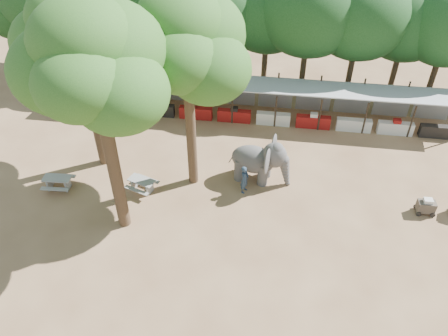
# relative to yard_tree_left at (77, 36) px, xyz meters

# --- Properties ---
(ground) EXTENTS (100.00, 100.00, 0.00)m
(ground) POSITION_rel_yard_tree_left_xyz_m (9.13, -7.19, -8.20)
(ground) COLOR brown
(ground) RESTS_ON ground
(vendor_stalls) EXTENTS (28.00, 2.99, 2.80)m
(vendor_stalls) POSITION_rel_yard_tree_left_xyz_m (9.13, 6.65, -7.02)
(vendor_stalls) COLOR #999CA0
(vendor_stalls) RESTS_ON ground
(yard_tree_left) EXTENTS (7.10, 6.90, 11.02)m
(yard_tree_left) POSITION_rel_yard_tree_left_xyz_m (0.00, 0.00, 0.00)
(yard_tree_left) COLOR #332316
(yard_tree_left) RESTS_ON ground
(yard_tree_center) EXTENTS (7.10, 6.90, 12.04)m
(yard_tree_center) POSITION_rel_yard_tree_left_xyz_m (3.00, -5.00, 1.01)
(yard_tree_center) COLOR #332316
(yard_tree_center) RESTS_ON ground
(yard_tree_back) EXTENTS (7.10, 6.90, 11.36)m
(yard_tree_back) POSITION_rel_yard_tree_left_xyz_m (6.00, -1.00, 0.34)
(yard_tree_back) COLOR #332316
(yard_tree_back) RESTS_ON ground
(backdrop_trees) EXTENTS (46.46, 5.95, 8.33)m
(backdrop_trees) POSITION_rel_yard_tree_left_xyz_m (9.13, 11.81, -2.69)
(backdrop_trees) COLOR #332316
(backdrop_trees) RESTS_ON ground
(elephant) EXTENTS (3.80, 2.84, 2.84)m
(elephant) POSITION_rel_yard_tree_left_xyz_m (10.05, -0.45, -6.78)
(elephant) COLOR #413F3E
(elephant) RESTS_ON ground
(handler) EXTENTS (0.62, 0.76, 1.80)m
(handler) POSITION_rel_yard_tree_left_xyz_m (9.27, -1.72, -7.30)
(handler) COLOR #26384C
(handler) RESTS_ON ground
(picnic_table_near) EXTENTS (1.72, 1.57, 0.82)m
(picnic_table_near) POSITION_rel_yard_tree_left_xyz_m (-1.59, -3.01, -7.67)
(picnic_table_near) COLOR gray
(picnic_table_near) RESTS_ON ground
(picnic_table_far) EXTENTS (1.95, 1.85, 0.78)m
(picnic_table_far) POSITION_rel_yard_tree_left_xyz_m (3.33, -2.48, -7.69)
(picnic_table_far) COLOR gray
(picnic_table_far) RESTS_ON ground
(cart_back) EXTENTS (1.06, 0.71, 1.01)m
(cart_back) POSITION_rel_yard_tree_left_xyz_m (19.36, -2.07, -7.70)
(cart_back) COLOR #393129
(cart_back) RESTS_ON ground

